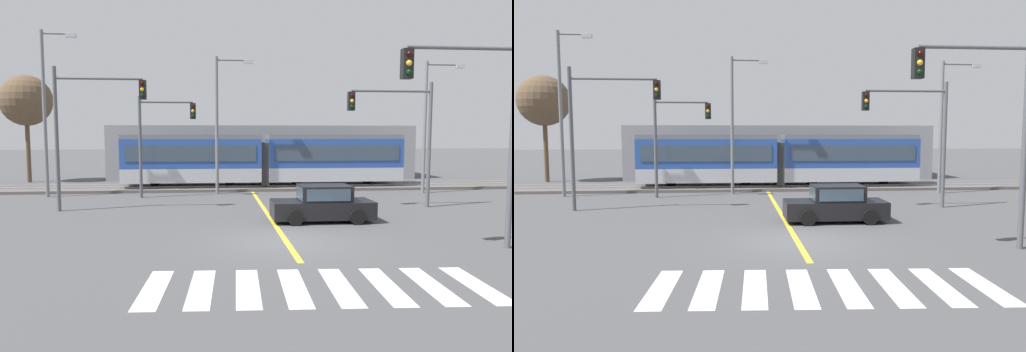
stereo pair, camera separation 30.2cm
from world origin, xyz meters
TOP-DOWN VIEW (x-y plane):
  - ground_plane at (0.00, 0.00)m, footprint 200.00×200.00m
  - track_bed at (0.00, 15.34)m, footprint 120.00×4.00m
  - rail_near at (0.00, 14.62)m, footprint 120.00×0.08m
  - rail_far at (0.00, 16.06)m, footprint 120.00×0.08m
  - light_rail_tram at (0.90, 15.34)m, footprint 18.50×2.64m
  - crosswalk_stripe_0 at (-3.85, -4.57)m, footprint 0.70×2.82m
  - crosswalk_stripe_1 at (-2.75, -4.62)m, footprint 0.70×2.82m
  - crosswalk_stripe_2 at (-1.65, -4.68)m, footprint 0.70×2.82m
  - crosswalk_stripe_3 at (-0.55, -4.73)m, footprint 0.70×2.82m
  - crosswalk_stripe_4 at (0.55, -4.78)m, footprint 0.70×2.82m
  - crosswalk_stripe_5 at (1.65, -4.84)m, footprint 0.70×2.82m
  - crosswalk_stripe_6 at (2.75, -4.89)m, footprint 0.70×2.82m
  - crosswalk_stripe_7 at (3.85, -4.94)m, footprint 0.70×2.82m
  - lane_centre_line at (0.00, 5.29)m, footprint 0.20×16.10m
  - sedan_crossing at (2.07, 3.35)m, footprint 4.21×1.93m
  - traffic_light_near_right at (5.73, -1.63)m, footprint 3.75×0.38m
  - traffic_light_far_left at (-5.50, 11.32)m, footprint 3.25×0.38m
  - traffic_light_mid_left at (-8.38, 6.97)m, footprint 4.25×0.38m
  - traffic_light_mid_right at (6.78, 6.57)m, footprint 4.25×0.38m
  - street_lamp_west at (-11.90, 12.15)m, footprint 2.00×0.28m
  - street_lamp_centre at (-2.01, 12.84)m, footprint 2.31×0.28m
  - street_lamp_east at (10.71, 11.85)m, footprint 2.47×0.28m
  - bare_tree_far_west at (-16.45, 20.90)m, footprint 3.80×3.80m
  - building_backdrop_far at (1.60, 23.63)m, footprint 24.66×6.00m

SIDE VIEW (x-z plane):
  - ground_plane at x=0.00m, z-range 0.00..0.00m
  - lane_centre_line at x=0.00m, z-range 0.00..0.01m
  - crosswalk_stripe_0 at x=-3.85m, z-range 0.00..0.01m
  - crosswalk_stripe_1 at x=-2.75m, z-range 0.00..0.01m
  - crosswalk_stripe_2 at x=-1.65m, z-range 0.00..0.01m
  - crosswalk_stripe_3 at x=-0.55m, z-range 0.00..0.01m
  - crosswalk_stripe_4 at x=0.55m, z-range 0.00..0.01m
  - crosswalk_stripe_5 at x=1.65m, z-range 0.00..0.01m
  - crosswalk_stripe_6 at x=2.75m, z-range 0.00..0.01m
  - crosswalk_stripe_7 at x=3.85m, z-range 0.00..0.01m
  - track_bed at x=0.00m, z-range 0.00..0.18m
  - rail_near at x=0.00m, z-range 0.18..0.28m
  - rail_far at x=0.00m, z-range 0.18..0.28m
  - sedan_crossing at x=2.07m, z-range -0.06..1.46m
  - light_rail_tram at x=0.90m, z-range 0.33..3.76m
  - building_backdrop_far at x=1.60m, z-range 0.00..4.34m
  - traffic_light_far_left at x=-5.50m, z-range 0.95..6.73m
  - traffic_light_mid_right at x=6.78m, z-range 1.02..7.19m
  - traffic_light_near_right at x=5.73m, z-range 1.04..7.73m
  - traffic_light_mid_left at x=-8.38m, z-range 1.05..7.80m
  - street_lamp_east at x=10.71m, z-range 0.61..8.66m
  - street_lamp_centre at x=-2.01m, z-range 0.59..8.88m
  - street_lamp_west at x=-11.90m, z-range 0.56..10.08m
  - bare_tree_far_west at x=-16.45m, z-range 2.10..10.18m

